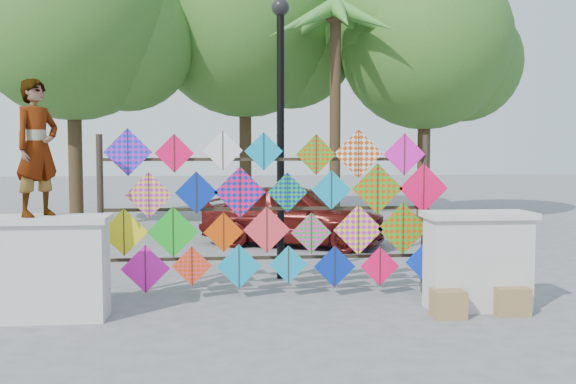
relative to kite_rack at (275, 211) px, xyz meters
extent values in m
plane|color=gray|center=(-0.11, -0.73, -1.22)|extent=(80.00, 80.00, 0.00)
cube|color=silver|center=(-2.81, -0.93, -0.62)|extent=(1.30, 0.55, 1.20)
cube|color=silver|center=(-2.81, -0.93, 0.02)|extent=(1.40, 0.65, 0.08)
cube|color=silver|center=(2.59, -0.93, -0.62)|extent=(1.30, 0.55, 1.20)
cube|color=silver|center=(2.59, -0.93, 0.02)|extent=(1.40, 0.65, 0.08)
cylinder|color=black|center=(-2.41, 0.07, -0.07)|extent=(0.09, 0.09, 2.30)
cylinder|color=black|center=(2.19, 0.07, -0.07)|extent=(0.09, 0.09, 2.30)
cube|color=black|center=(-0.11, 0.07, -0.67)|extent=(4.60, 0.04, 0.04)
cube|color=black|center=(-0.11, 0.07, 0.03)|extent=(4.60, 0.04, 0.04)
cube|color=black|center=(-0.11, 0.07, 0.73)|extent=(4.60, 0.04, 0.04)
cube|color=#B91BCC|center=(-2.02, 0.01, 0.83)|extent=(0.66, 0.01, 0.66)
cube|color=black|center=(-2.02, 0.00, 0.83)|extent=(0.01, 0.01, 0.65)
cube|color=#FE0B4D|center=(-1.39, 0.01, 0.82)|extent=(0.54, 0.01, 0.54)
cube|color=black|center=(-1.39, 0.00, 0.82)|extent=(0.01, 0.01, 0.53)
cube|color=silver|center=(-0.73, 0.01, 0.86)|extent=(0.56, 0.01, 0.56)
cube|color=black|center=(-0.73, 0.00, 0.86)|extent=(0.01, 0.01, 0.55)
cube|color=#0B93BF|center=(-0.16, 0.01, 0.85)|extent=(0.54, 0.01, 0.54)
cube|color=black|center=(-0.16, 0.00, 0.85)|extent=(0.01, 0.01, 0.53)
cube|color=green|center=(0.58, 0.01, 0.80)|extent=(0.58, 0.01, 0.58)
cube|color=black|center=(0.58, 0.00, 0.80)|extent=(0.01, 0.01, 0.57)
cube|color=silver|center=(1.19, 0.01, 0.81)|extent=(0.70, 0.01, 0.70)
cube|color=black|center=(1.19, 0.00, 0.81)|extent=(0.01, 0.01, 0.69)
cube|color=#F417B4|center=(1.86, 0.01, 0.80)|extent=(0.61, 0.01, 0.61)
cube|color=black|center=(1.86, 0.00, 0.80)|extent=(0.01, 0.01, 0.60)
cube|color=yellow|center=(-1.74, -0.03, 0.25)|extent=(0.64, 0.01, 0.64)
cube|color=black|center=(-1.74, -0.04, 0.25)|extent=(0.01, 0.01, 0.63)
cube|color=#0626A2|center=(-1.09, -0.03, 0.28)|extent=(0.59, 0.01, 0.59)
cube|color=black|center=(-1.09, -0.04, 0.28)|extent=(0.01, 0.01, 0.58)
cube|color=#0626A2|center=(-0.49, -0.03, 0.28)|extent=(0.72, 0.01, 0.72)
cube|color=black|center=(-0.49, -0.04, 0.28)|extent=(0.01, 0.01, 0.71)
cube|color=green|center=(0.17, -0.03, 0.27)|extent=(0.57, 0.01, 0.57)
cube|color=black|center=(0.17, -0.04, 0.27)|extent=(0.01, 0.01, 0.56)
cube|color=#0B93BF|center=(0.80, -0.03, 0.30)|extent=(0.56, 0.01, 0.56)
cube|color=black|center=(0.80, -0.04, 0.30)|extent=(0.01, 0.01, 0.55)
cube|color=#CE3F06|center=(1.46, -0.03, 0.31)|extent=(0.73, 0.01, 0.73)
cube|color=black|center=(1.46, -0.04, 0.31)|extent=(0.01, 0.01, 0.72)
cube|color=#FE0B4D|center=(2.13, -0.03, 0.32)|extent=(0.72, 0.01, 0.72)
cube|color=black|center=(2.13, -0.04, 0.32)|extent=(0.01, 0.01, 0.71)
cube|color=yellow|center=(-2.08, -0.07, -0.26)|extent=(0.66, 0.01, 0.66)
cube|color=black|center=(-2.08, -0.08, -0.26)|extent=(0.01, 0.01, 0.65)
cube|color=green|center=(-1.41, -0.07, -0.27)|extent=(0.71, 0.01, 0.71)
cube|color=black|center=(-1.41, -0.08, -0.27)|extent=(0.01, 0.01, 0.70)
cube|color=#CE3F06|center=(-0.72, -0.07, -0.28)|extent=(0.55, 0.01, 0.55)
cube|color=black|center=(-0.72, -0.08, -0.28)|extent=(0.01, 0.01, 0.55)
cube|color=#ED3340|center=(-0.12, -0.07, -0.25)|extent=(0.66, 0.01, 0.66)
cube|color=black|center=(-0.12, -0.08, -0.25)|extent=(0.01, 0.01, 0.64)
cube|color=#F417B4|center=(0.51, -0.07, -0.30)|extent=(0.57, 0.01, 0.57)
cube|color=black|center=(0.51, -0.08, -0.30)|extent=(0.01, 0.01, 0.56)
cube|color=#B91BCC|center=(1.18, -0.07, -0.27)|extent=(0.72, 0.01, 0.72)
cube|color=black|center=(1.18, -0.08, -0.27)|extent=(0.01, 0.01, 0.70)
cube|color=#CE3F06|center=(1.83, -0.07, -0.26)|extent=(0.75, 0.01, 0.75)
cube|color=black|center=(1.83, -0.08, -0.26)|extent=(0.01, 0.01, 0.73)
cube|color=#F417B4|center=(-1.79, -0.11, -0.77)|extent=(0.67, 0.01, 0.67)
cube|color=black|center=(-1.79, -0.12, -0.77)|extent=(0.01, 0.01, 0.66)
cube|color=#ED3340|center=(-1.16, -0.11, -0.74)|extent=(0.55, 0.01, 0.55)
cube|color=black|center=(-1.16, -0.12, -0.74)|extent=(0.01, 0.01, 0.54)
cube|color=#0B93BF|center=(-0.51, -0.11, -0.75)|extent=(0.63, 0.01, 0.63)
cube|color=black|center=(-0.51, -0.12, -0.75)|extent=(0.01, 0.01, 0.61)
cube|color=#0B93BF|center=(0.18, -0.11, -0.74)|extent=(0.54, 0.01, 0.54)
cube|color=black|center=(0.18, -0.12, -0.74)|extent=(0.01, 0.01, 0.53)
cube|color=#0626A2|center=(0.84, -0.11, -0.78)|extent=(0.59, 0.01, 0.59)
cube|color=black|center=(0.84, -0.12, -0.78)|extent=(0.01, 0.01, 0.58)
cube|color=#FE0B4D|center=(1.49, -0.11, -0.79)|extent=(0.56, 0.01, 0.56)
cube|color=black|center=(1.49, -0.12, -0.79)|extent=(0.01, 0.01, 0.55)
cube|color=#0A34E9|center=(2.17, -0.11, -0.74)|extent=(0.63, 0.01, 0.63)
cube|color=black|center=(2.17, -0.12, -0.74)|extent=(0.01, 0.01, 0.62)
cylinder|color=#412D1C|center=(-4.61, 8.27, 0.71)|extent=(0.36, 0.36, 3.85)
sphere|color=#305F1E|center=(-4.61, 8.27, 4.19)|extent=(5.20, 5.20, 5.20)
sphere|color=#305F1E|center=(-3.31, 8.57, 3.67)|extent=(3.64, 3.64, 3.64)
cylinder|color=#412D1C|center=(-0.11, 10.27, 0.85)|extent=(0.36, 0.36, 4.12)
sphere|color=#305F1E|center=(-0.11, 10.27, 4.59)|extent=(5.60, 5.60, 5.60)
sphere|color=#305F1E|center=(1.29, 10.57, 4.03)|extent=(3.92, 3.92, 3.92)
sphere|color=#305F1E|center=(-1.23, 10.07, 5.15)|extent=(3.64, 3.64, 3.64)
cylinder|color=#412D1C|center=(4.89, 8.77, 0.57)|extent=(0.36, 0.36, 3.58)
sphere|color=#305F1E|center=(4.89, 8.77, 3.80)|extent=(4.80, 4.80, 4.80)
sphere|color=#305F1E|center=(6.09, 9.07, 3.32)|extent=(3.36, 3.36, 3.36)
sphere|color=#305F1E|center=(3.93, 8.57, 4.28)|extent=(3.12, 3.12, 3.12)
cylinder|color=#412D1C|center=(2.09, 7.27, 1.53)|extent=(0.28, 0.28, 5.50)
sphere|color=#412D1C|center=(2.09, 7.27, 4.28)|extent=(0.60, 0.60, 0.60)
cone|color=#34802A|center=(2.99, 7.27, 4.03)|extent=(1.82, 0.44, 1.16)
cone|color=#34802A|center=(2.72, 7.90, 4.03)|extent=(1.60, 1.60, 1.16)
cone|color=#34802A|center=(2.09, 8.17, 4.03)|extent=(0.44, 1.82, 1.16)
cone|color=#34802A|center=(1.45, 7.90, 4.03)|extent=(1.60, 1.60, 1.16)
cone|color=#34802A|center=(1.19, 7.27, 4.03)|extent=(1.82, 0.44, 1.16)
cone|color=#34802A|center=(1.45, 6.63, 4.03)|extent=(1.60, 1.60, 1.16)
cone|color=#34802A|center=(2.09, 6.37, 4.03)|extent=(0.44, 1.82, 1.16)
cone|color=#34802A|center=(2.72, 6.63, 4.03)|extent=(1.60, 1.60, 1.16)
imported|color=#99999E|center=(-2.96, -0.93, 0.90)|extent=(0.67, 0.73, 1.66)
imported|color=#51100E|center=(0.76, 4.71, -0.54)|extent=(4.28, 3.08, 1.36)
cylinder|color=black|center=(0.19, 1.27, 0.88)|extent=(0.12, 0.12, 4.20)
sphere|color=black|center=(0.19, 1.27, 3.10)|extent=(0.28, 0.28, 0.28)
cube|color=#9B844B|center=(2.07, -1.30, -1.04)|extent=(0.39, 0.35, 0.35)
cube|color=#9B844B|center=(2.91, -1.21, -1.04)|extent=(0.42, 0.39, 0.35)
camera|label=1|loc=(-0.67, -8.96, 0.90)|focal=40.00mm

